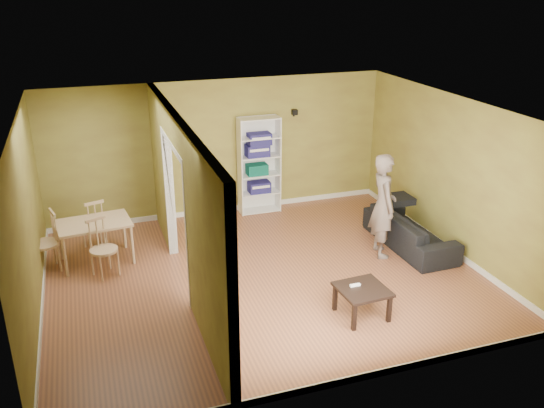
{
  "coord_description": "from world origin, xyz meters",
  "views": [
    {
      "loc": [
        -2.41,
        -7.54,
        4.35
      ],
      "look_at": [
        0.2,
        0.2,
        1.1
      ],
      "focal_mm": 38.0,
      "sensor_mm": 36.0,
      "label": 1
    }
  ],
  "objects_px": {
    "person": "(384,197)",
    "coffee_table": "(362,292)",
    "sofa": "(410,226)",
    "dining_table": "(94,226)",
    "chair_near": "(104,248)",
    "bookshelf": "(258,165)",
    "chair_left": "(45,242)",
    "chair_far": "(93,224)"
  },
  "relations": [
    {
      "from": "bookshelf",
      "to": "dining_table",
      "type": "height_order",
      "value": "bookshelf"
    },
    {
      "from": "person",
      "to": "dining_table",
      "type": "bearing_deg",
      "value": 85.48
    },
    {
      "from": "chair_left",
      "to": "chair_near",
      "type": "relative_size",
      "value": 1.05
    },
    {
      "from": "chair_left",
      "to": "chair_near",
      "type": "bearing_deg",
      "value": 47.29
    },
    {
      "from": "coffee_table",
      "to": "sofa",
      "type": "bearing_deg",
      "value": 43.86
    },
    {
      "from": "bookshelf",
      "to": "dining_table",
      "type": "xyz_separation_m",
      "value": [
        -3.15,
        -1.28,
        -0.32
      ]
    },
    {
      "from": "bookshelf",
      "to": "coffee_table",
      "type": "relative_size",
      "value": 2.94
    },
    {
      "from": "chair_near",
      "to": "chair_far",
      "type": "relative_size",
      "value": 1.02
    },
    {
      "from": "chair_near",
      "to": "bookshelf",
      "type": "bearing_deg",
      "value": 6.18
    },
    {
      "from": "dining_table",
      "to": "bookshelf",
      "type": "bearing_deg",
      "value": 22.12
    },
    {
      "from": "person",
      "to": "chair_left",
      "type": "relative_size",
      "value": 2.09
    },
    {
      "from": "person",
      "to": "coffee_table",
      "type": "bearing_deg",
      "value": 154.78
    },
    {
      "from": "sofa",
      "to": "bookshelf",
      "type": "relative_size",
      "value": 1.04
    },
    {
      "from": "sofa",
      "to": "bookshelf",
      "type": "height_order",
      "value": "bookshelf"
    },
    {
      "from": "coffee_table",
      "to": "dining_table",
      "type": "distance_m",
      "value": 4.38
    },
    {
      "from": "sofa",
      "to": "chair_far",
      "type": "relative_size",
      "value": 2.16
    },
    {
      "from": "sofa",
      "to": "chair_near",
      "type": "xyz_separation_m",
      "value": [
        -5.02,
        0.59,
        0.09
      ]
    },
    {
      "from": "sofa",
      "to": "person",
      "type": "relative_size",
      "value": 0.96
    },
    {
      "from": "bookshelf",
      "to": "coffee_table",
      "type": "bearing_deg",
      "value": -87.39
    },
    {
      "from": "person",
      "to": "chair_far",
      "type": "bearing_deg",
      "value": 79.49
    },
    {
      "from": "sofa",
      "to": "chair_near",
      "type": "bearing_deg",
      "value": 82.12
    },
    {
      "from": "bookshelf",
      "to": "chair_left",
      "type": "xyz_separation_m",
      "value": [
        -3.91,
        -1.34,
        -0.45
      ]
    },
    {
      "from": "person",
      "to": "coffee_table",
      "type": "xyz_separation_m",
      "value": [
        -1.16,
        -1.61,
        -0.66
      ]
    },
    {
      "from": "person",
      "to": "chair_far",
      "type": "relative_size",
      "value": 2.24
    },
    {
      "from": "dining_table",
      "to": "chair_near",
      "type": "xyz_separation_m",
      "value": [
        0.1,
        -0.52,
        -0.16
      ]
    },
    {
      "from": "coffee_table",
      "to": "bookshelf",
      "type": "bearing_deg",
      "value": 92.61
    },
    {
      "from": "sofa",
      "to": "person",
      "type": "xyz_separation_m",
      "value": [
        -0.62,
        -0.1,
        0.65
      ]
    },
    {
      "from": "coffee_table",
      "to": "chair_far",
      "type": "relative_size",
      "value": 0.7
    },
    {
      "from": "bookshelf",
      "to": "chair_near",
      "type": "bearing_deg",
      "value": -149.41
    },
    {
      "from": "coffee_table",
      "to": "dining_table",
      "type": "bearing_deg",
      "value": 139.77
    },
    {
      "from": "chair_far",
      "to": "dining_table",
      "type": "bearing_deg",
      "value": 73.4
    },
    {
      "from": "dining_table",
      "to": "chair_near",
      "type": "relative_size",
      "value": 1.21
    },
    {
      "from": "bookshelf",
      "to": "coffee_table",
      "type": "height_order",
      "value": "bookshelf"
    },
    {
      "from": "coffee_table",
      "to": "dining_table",
      "type": "xyz_separation_m",
      "value": [
        -3.34,
        2.83,
        0.26
      ]
    },
    {
      "from": "bookshelf",
      "to": "chair_near",
      "type": "distance_m",
      "value": 3.58
    },
    {
      "from": "sofa",
      "to": "chair_left",
      "type": "height_order",
      "value": "chair_left"
    },
    {
      "from": "person",
      "to": "chair_left",
      "type": "height_order",
      "value": "person"
    },
    {
      "from": "person",
      "to": "coffee_table",
      "type": "height_order",
      "value": "person"
    },
    {
      "from": "bookshelf",
      "to": "sofa",
      "type": "bearing_deg",
      "value": -50.54
    },
    {
      "from": "sofa",
      "to": "bookshelf",
      "type": "xyz_separation_m",
      "value": [
        -1.97,
        2.39,
        0.57
      ]
    },
    {
      "from": "sofa",
      "to": "dining_table",
      "type": "relative_size",
      "value": 1.75
    },
    {
      "from": "chair_left",
      "to": "chair_far",
      "type": "height_order",
      "value": "chair_left"
    }
  ]
}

